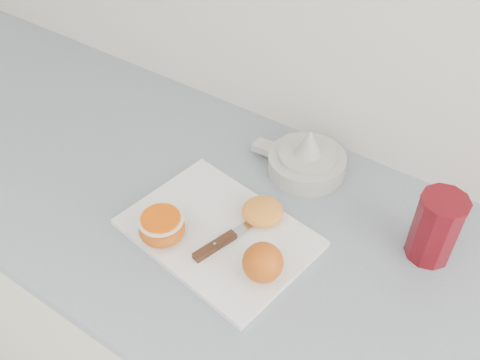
# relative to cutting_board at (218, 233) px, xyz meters

# --- Properties ---
(cutting_board) EXTENTS (0.36, 0.28, 0.01)m
(cutting_board) POSITION_rel_cutting_board_xyz_m (0.00, 0.00, 0.00)
(cutting_board) COLOR white
(cutting_board) RESTS_ON counter
(whole_orange) EXTENTS (0.07, 0.07, 0.07)m
(whole_orange) POSITION_rel_cutting_board_xyz_m (0.12, -0.04, 0.04)
(whole_orange) COLOR orange
(whole_orange) RESTS_ON cutting_board
(half_orange) EXTENTS (0.08, 0.08, 0.05)m
(half_orange) POSITION_rel_cutting_board_xyz_m (-0.07, -0.07, 0.03)
(half_orange) COLOR orange
(half_orange) RESTS_ON cutting_board
(squeezed_shell) EXTENTS (0.08, 0.08, 0.03)m
(squeezed_shell) POSITION_rel_cutting_board_xyz_m (0.05, 0.07, 0.02)
(squeezed_shell) COLOR orange
(squeezed_shell) RESTS_ON cutting_board
(paring_knife) EXTENTS (0.07, 0.20, 0.01)m
(paring_knife) POSITION_rel_cutting_board_xyz_m (0.02, -0.02, 0.01)
(paring_knife) COLOR #442A1A
(paring_knife) RESTS_ON cutting_board
(citrus_juicer) EXTENTS (0.20, 0.16, 0.11)m
(citrus_juicer) POSITION_rel_cutting_board_xyz_m (0.04, 0.24, 0.02)
(citrus_juicer) COLOR silver
(citrus_juicer) RESTS_ON counter
(red_tumbler) EXTENTS (0.08, 0.08, 0.13)m
(red_tumbler) POSITION_rel_cutting_board_xyz_m (0.33, 0.17, 0.06)
(red_tumbler) COLOR maroon
(red_tumbler) RESTS_ON counter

